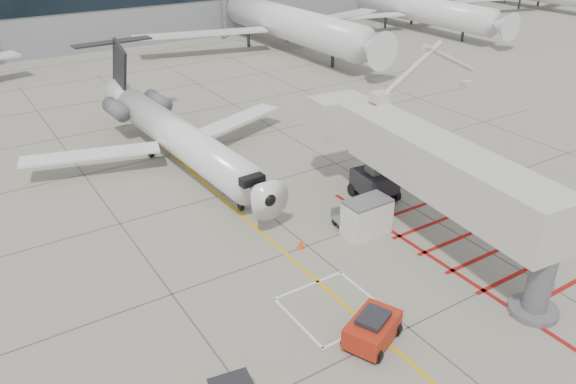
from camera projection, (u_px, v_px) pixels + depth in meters
ground_plane at (353, 282)px, 28.12m from camera, size 260.00×260.00×0.00m
regional_jet at (191, 127)px, 37.68m from camera, size 22.46×27.74×7.02m
jet_bridge at (446, 181)px, 29.52m from camera, size 11.01×20.23×7.78m
pushback_tug at (372, 328)px, 23.98m from camera, size 3.05×2.55×1.53m
baggage_cart at (349, 217)px, 32.76m from camera, size 2.03×1.45×1.18m
ground_power_unit at (367, 217)px, 31.87m from camera, size 2.68×1.59×2.11m
cone_nose at (301, 244)px, 30.82m from camera, size 0.37×0.37×0.52m
cone_side at (346, 218)px, 33.40m from camera, size 0.31×0.31×0.43m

